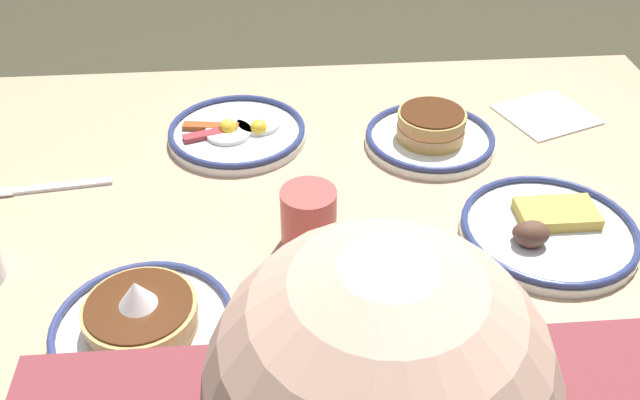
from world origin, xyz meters
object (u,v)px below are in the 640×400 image
plate_near_main (237,132)px  fork_near (53,187)px  plate_far_companion (142,322)px  plate_far_side (548,230)px  paper_napkin (546,115)px  coffee_mug (306,216)px  plate_center_pancakes (430,134)px

plate_near_main → fork_near: bearing=23.8°
plate_far_companion → plate_far_side: (-0.55, -0.14, -0.01)m
paper_napkin → coffee_mug: bearing=34.8°
plate_center_pancakes → plate_far_side: bearing=114.3°
plate_far_side → coffee_mug: 0.35m
plate_center_pancakes → paper_napkin: 0.25m
plate_near_main → plate_far_companion: bearing=76.4°
plate_far_companion → plate_far_side: plate_far_companion is taller
plate_near_main → fork_near: 0.32m
fork_near → plate_far_companion: bearing=119.3°
fork_near → plate_near_main: bearing=-156.2°
plate_near_main → fork_near: (0.29, 0.13, -0.01)m
plate_far_side → paper_napkin: bearing=-108.9°
plate_center_pancakes → fork_near: size_ratio=1.21×
plate_near_main → coffee_mug: 0.31m
plate_center_pancakes → paper_napkin: size_ratio=1.47×
plate_far_companion → plate_far_side: 0.57m
plate_far_side → plate_center_pancakes: bearing=-65.7°
coffee_mug → plate_center_pancakes: bearing=-133.5°
coffee_mug → fork_near: coffee_mug is taller
plate_center_pancakes → coffee_mug: 0.33m
plate_near_main → plate_center_pancakes: 0.33m
plate_far_side → fork_near: bearing=-13.7°
plate_near_main → coffee_mug: coffee_mug is taller
plate_center_pancakes → fork_near: plate_center_pancakes is taller
paper_napkin → fork_near: (0.85, 0.16, 0.00)m
paper_napkin → fork_near: size_ratio=0.82×
coffee_mug → paper_napkin: size_ratio=0.72×
fork_near → coffee_mug: bearing=157.8°
plate_near_main → paper_napkin: plate_near_main is taller
plate_center_pancakes → plate_near_main: bearing=-8.2°
plate_center_pancakes → plate_far_side: plate_center_pancakes is taller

